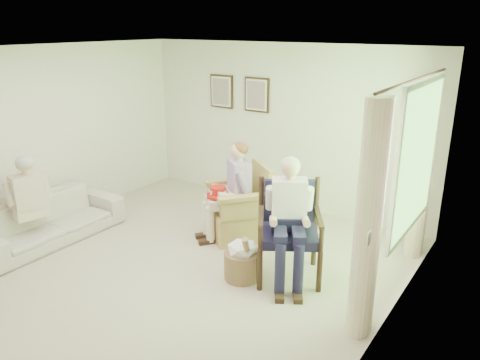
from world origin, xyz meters
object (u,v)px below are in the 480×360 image
at_px(person_sofa, 25,198).
at_px(hatbox, 242,259).
at_px(wicker_armchair, 240,213).
at_px(wood_armchair, 293,227).
at_px(person_dark, 286,212).
at_px(person_wicker, 234,185).
at_px(red_hat, 218,193).
at_px(sofa, 48,220).

xyz_separation_m(person_sofa, hatbox, (2.78, 0.93, -0.47)).
xyz_separation_m(wicker_armchair, wood_armchair, (1.13, -0.55, 0.29)).
height_order(wicker_armchair, person_sofa, person_sofa).
height_order(wicker_armchair, person_dark, person_dark).
distance_m(person_wicker, hatbox, 1.22).
bearing_deg(red_hat, person_wicker, 42.88).
height_order(wood_armchair, red_hat, wood_armchair).
relative_size(person_wicker, person_sofa, 1.06).
bearing_deg(wood_armchair, red_hat, 137.40).
height_order(wicker_armchair, wood_armchair, wood_armchair).
bearing_deg(red_hat, wood_armchair, -11.51).
bearing_deg(wood_armchair, wicker_armchair, 123.08).
xyz_separation_m(red_hat, hatbox, (0.87, -0.69, -0.44)).
relative_size(person_dark, person_sofa, 1.15).
relative_size(person_wicker, hatbox, 2.10).
distance_m(wicker_armchair, red_hat, 0.49).
height_order(sofa, red_hat, red_hat).
xyz_separation_m(wicker_armchair, hatbox, (0.71, -0.98, -0.07)).
bearing_deg(wood_armchair, hatbox, -165.91).
height_order(sofa, person_sofa, person_sofa).
relative_size(wicker_armchair, person_wicker, 0.76).
bearing_deg(person_dark, person_wicker, 121.12).
bearing_deg(person_wicker, sofa, -105.72).
distance_m(sofa, red_hat, 2.37).
relative_size(wood_armchair, person_wicker, 0.83).
bearing_deg(red_hat, hatbox, -38.67).
distance_m(person_wicker, person_dark, 1.28).
xyz_separation_m(wicker_armchair, person_wicker, (0.00, -0.13, 0.46)).
bearing_deg(person_dark, red_hat, 129.86).
height_order(wood_armchair, sofa, wood_armchair).
height_order(person_wicker, person_sofa, person_wicker).
height_order(sofa, hatbox, hatbox).
distance_m(sofa, hatbox, 2.86).
height_order(wicker_armchair, person_wicker, person_wicker).
bearing_deg(red_hat, wicker_armchair, 60.43).
bearing_deg(person_sofa, red_hat, 143.35).
bearing_deg(person_wicker, hatbox, -11.64).
relative_size(sofa, person_dark, 1.42).
relative_size(person_dark, hatbox, 2.26).
bearing_deg(person_sofa, hatbox, 121.53).
height_order(person_dark, person_sofa, person_dark).
relative_size(sofa, person_wicker, 1.53).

